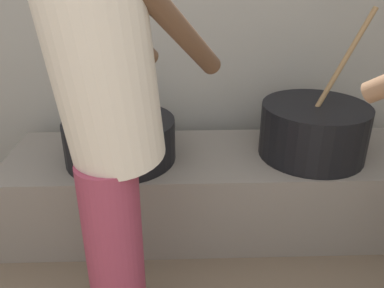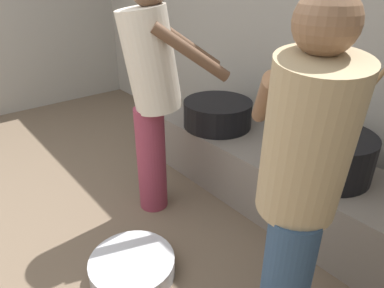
{
  "view_description": "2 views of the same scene",
  "coord_description": "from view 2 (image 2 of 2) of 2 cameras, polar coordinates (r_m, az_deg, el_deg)",
  "views": [
    {
      "loc": [
        0.37,
        0.2,
        1.34
      ],
      "look_at": [
        0.41,
        1.5,
        0.73
      ],
      "focal_mm": 37.07,
      "sensor_mm": 36.0,
      "label": 1
    },
    {
      "loc": [
        1.93,
        0.2,
        1.56
      ],
      "look_at": [
        0.54,
        1.33,
        0.65
      ],
      "focal_mm": 32.39,
      "sensor_mm": 36.0,
      "label": 2
    }
  ],
  "objects": [
    {
      "name": "hearth_ledge",
      "position": [
        2.64,
        11.78,
        -4.27
      ],
      "size": [
        2.13,
        0.6,
        0.43
      ],
      "primitive_type": "cube",
      "color": "slate",
      "rests_on": "ground_plane"
    },
    {
      "name": "cooking_pot_secondary",
      "position": [
        2.76,
        4.22,
        5.02
      ],
      "size": [
        0.54,
        0.54,
        0.21
      ],
      "color": "black",
      "rests_on": "hearth_ledge"
    },
    {
      "name": "metal_mixing_bowl",
      "position": [
        2.1,
        -9.79,
        -19.28
      ],
      "size": [
        0.48,
        0.48,
        0.11
      ],
      "primitive_type": "cylinder",
      "color": "#B7B7BC",
      "rests_on": "ground_plane"
    },
    {
      "name": "cooking_pot_main",
      "position": [
        2.23,
        21.53,
        -1.59
      ],
      "size": [
        0.52,
        0.52,
        0.72
      ],
      "color": "black",
      "rests_on": "hearth_ledge"
    },
    {
      "name": "cook_in_tan_shirt",
      "position": [
        1.32,
        17.38,
        -6.08
      ],
      "size": [
        0.67,
        0.68,
        1.52
      ],
      "color": "navy",
      "rests_on": "ground_plane"
    },
    {
      "name": "block_enclosure_rear",
      "position": [
        3.05,
        11.95,
        20.48
      ],
      "size": [
        5.35,
        0.2,
        2.49
      ],
      "primitive_type": "cube",
      "color": "#9E998E",
      "rests_on": "ground_plane"
    },
    {
      "name": "cook_in_cream_shirt",
      "position": [
        2.21,
        -6.53,
        9.25
      ],
      "size": [
        0.61,
        0.73,
        1.57
      ],
      "color": "#8C3347",
      "rests_on": "ground_plane"
    }
  ]
}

